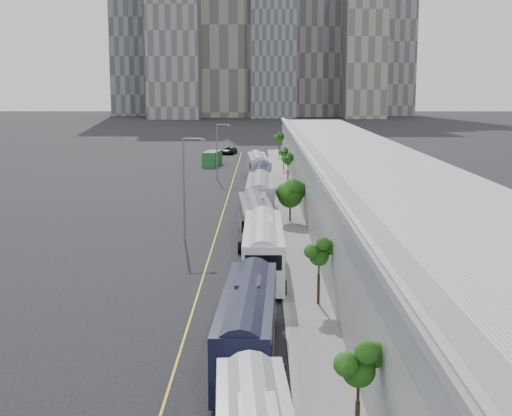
{
  "coord_description": "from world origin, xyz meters",
  "views": [
    {
      "loc": [
        2.66,
        -13.86,
        13.34
      ],
      "look_at": [
        2.19,
        47.3,
        3.0
      ],
      "focal_mm": 50.0,
      "sensor_mm": 36.0,
      "label": 1
    }
  ],
  "objects_px": {
    "bus_5": "(261,182)",
    "bus_3": "(256,224)",
    "bus_1": "(248,330)",
    "bus_4": "(260,198)",
    "bus_6": "(258,168)",
    "street_lamp_near": "(186,182)",
    "suv": "(229,151)",
    "bus_2": "(263,253)",
    "street_lamp_far": "(218,147)",
    "shipping_container": "(212,158)"
  },
  "relations": [
    {
      "from": "bus_5",
      "to": "bus_3",
      "type": "bearing_deg",
      "value": -88.49
    },
    {
      "from": "bus_1",
      "to": "bus_4",
      "type": "xyz_separation_m",
      "value": [
        0.5,
        41.65,
        0.13
      ]
    },
    {
      "from": "bus_3",
      "to": "bus_6",
      "type": "distance_m",
      "value": 43.96
    },
    {
      "from": "street_lamp_near",
      "to": "suv",
      "type": "xyz_separation_m",
      "value": [
        -0.02,
        82.62,
        -4.47
      ]
    },
    {
      "from": "bus_4",
      "to": "bus_6",
      "type": "height_order",
      "value": "bus_4"
    },
    {
      "from": "bus_2",
      "to": "bus_6",
      "type": "distance_m",
      "value": 55.73
    },
    {
      "from": "bus_1",
      "to": "bus_5",
      "type": "xyz_separation_m",
      "value": [
        0.56,
        56.63,
        -0.05
      ]
    },
    {
      "from": "bus_1",
      "to": "bus_2",
      "type": "relative_size",
      "value": 0.94
    },
    {
      "from": "bus_2",
      "to": "suv",
      "type": "bearing_deg",
      "value": 94.11
    },
    {
      "from": "suv",
      "to": "street_lamp_far",
      "type": "bearing_deg",
      "value": -78.64
    },
    {
      "from": "bus_3",
      "to": "street_lamp_near",
      "type": "bearing_deg",
      "value": 171.13
    },
    {
      "from": "bus_5",
      "to": "shipping_container",
      "type": "height_order",
      "value": "bus_5"
    },
    {
      "from": "bus_1",
      "to": "shipping_container",
      "type": "xyz_separation_m",
      "value": [
        -7.89,
        89.58,
        -0.32
      ]
    },
    {
      "from": "bus_1",
      "to": "shipping_container",
      "type": "height_order",
      "value": "bus_1"
    },
    {
      "from": "bus_5",
      "to": "bus_2",
      "type": "bearing_deg",
      "value": -87.41
    },
    {
      "from": "street_lamp_far",
      "to": "suv",
      "type": "distance_m",
      "value": 40.48
    },
    {
      "from": "bus_2",
      "to": "bus_6",
      "type": "bearing_deg",
      "value": 90.74
    },
    {
      "from": "street_lamp_near",
      "to": "street_lamp_far",
      "type": "distance_m",
      "value": 42.34
    },
    {
      "from": "bus_2",
      "to": "bus_4",
      "type": "distance_m",
      "value": 25.6
    },
    {
      "from": "bus_6",
      "to": "bus_4",
      "type": "bearing_deg",
      "value": -92.34
    },
    {
      "from": "bus_3",
      "to": "bus_6",
      "type": "xyz_separation_m",
      "value": [
        -0.08,
        43.96,
        -0.01
      ]
    },
    {
      "from": "bus_3",
      "to": "street_lamp_far",
      "type": "distance_m",
      "value": 43.38
    },
    {
      "from": "shipping_container",
      "to": "suv",
      "type": "height_order",
      "value": "shipping_container"
    },
    {
      "from": "street_lamp_far",
      "to": "shipping_container",
      "type": "xyz_separation_m",
      "value": [
        -2.22,
        18.89,
        -3.5
      ]
    },
    {
      "from": "bus_6",
      "to": "street_lamp_near",
      "type": "relative_size",
      "value": 1.42
    },
    {
      "from": "bus_1",
      "to": "bus_6",
      "type": "xyz_separation_m",
      "value": [
        0.09,
        71.77,
        0.0
      ]
    },
    {
      "from": "bus_2",
      "to": "bus_4",
      "type": "bearing_deg",
      "value": 90.65
    },
    {
      "from": "bus_5",
      "to": "suv",
      "type": "relative_size",
      "value": 2.28
    },
    {
      "from": "bus_3",
      "to": "suv",
      "type": "distance_m",
      "value": 83.39
    },
    {
      "from": "bus_6",
      "to": "street_lamp_near",
      "type": "distance_m",
      "value": 44.0
    },
    {
      "from": "street_lamp_far",
      "to": "suv",
      "type": "relative_size",
      "value": 1.5
    },
    {
      "from": "bus_1",
      "to": "bus_5",
      "type": "bearing_deg",
      "value": 91.56
    },
    {
      "from": "bus_5",
      "to": "street_lamp_near",
      "type": "distance_m",
      "value": 29.26
    },
    {
      "from": "bus_3",
      "to": "street_lamp_far",
      "type": "xyz_separation_m",
      "value": [
        -5.84,
        42.87,
        3.16
      ]
    },
    {
      "from": "bus_4",
      "to": "shipping_container",
      "type": "bearing_deg",
      "value": 100.42
    },
    {
      "from": "bus_4",
      "to": "bus_2",
      "type": "bearing_deg",
      "value": -88.88
    },
    {
      "from": "bus_4",
      "to": "street_lamp_far",
      "type": "relative_size",
      "value": 1.69
    },
    {
      "from": "bus_4",
      "to": "bus_6",
      "type": "xyz_separation_m",
      "value": [
        -0.41,
        30.13,
        -0.12
      ]
    },
    {
      "from": "bus_1",
      "to": "street_lamp_far",
      "type": "distance_m",
      "value": 70.98
    },
    {
      "from": "bus_4",
      "to": "suv",
      "type": "distance_m",
      "value": 69.63
    },
    {
      "from": "bus_6",
      "to": "bus_3",
      "type": "bearing_deg",
      "value": -93.02
    },
    {
      "from": "bus_5",
      "to": "street_lamp_far",
      "type": "relative_size",
      "value": 1.52
    },
    {
      "from": "bus_2",
      "to": "bus_3",
      "type": "height_order",
      "value": "bus_2"
    },
    {
      "from": "bus_4",
      "to": "street_lamp_far",
      "type": "xyz_separation_m",
      "value": [
        -6.17,
        29.04,
        3.05
      ]
    },
    {
      "from": "bus_6",
      "to": "street_lamp_near",
      "type": "bearing_deg",
      "value": -101.07
    },
    {
      "from": "bus_1",
      "to": "suv",
      "type": "distance_m",
      "value": 111.13
    },
    {
      "from": "bus_5",
      "to": "bus_6",
      "type": "bearing_deg",
      "value": 94.08
    },
    {
      "from": "bus_1",
      "to": "bus_3",
      "type": "bearing_deg",
      "value": 91.77
    },
    {
      "from": "bus_6",
      "to": "shipping_container",
      "type": "xyz_separation_m",
      "value": [
        -7.97,
        17.8,
        -0.33
      ]
    },
    {
      "from": "bus_1",
      "to": "bus_5",
      "type": "height_order",
      "value": "bus_1"
    }
  ]
}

